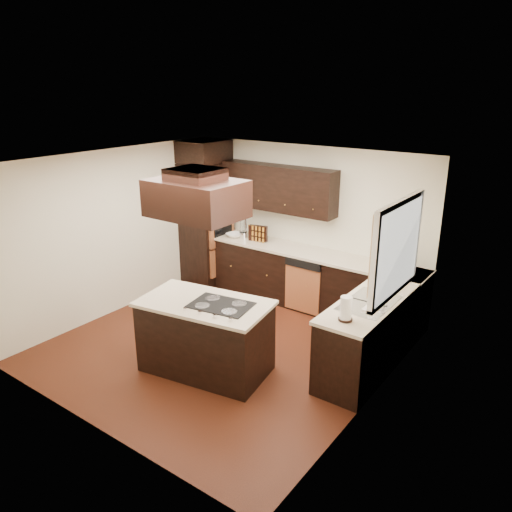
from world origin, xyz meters
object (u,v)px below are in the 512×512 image
(island, at_px, (206,338))
(range_hood, at_px, (196,199))
(oven_column, at_px, (206,224))
(spice_rack, at_px, (258,233))

(island, distance_m, range_hood, 1.72)
(oven_column, bearing_deg, spice_rack, 3.71)
(oven_column, distance_m, spice_rack, 1.07)
(oven_column, xyz_separation_m, spice_rack, (1.07, 0.07, -0.01))
(oven_column, xyz_separation_m, island, (1.97, -2.28, -0.62))
(spice_rack, bearing_deg, oven_column, 169.02)
(oven_column, height_order, range_hood, range_hood)
(island, xyz_separation_m, range_hood, (-0.09, 0.03, 1.72))
(spice_rack, bearing_deg, range_hood, -85.54)
(oven_column, distance_m, island, 3.08)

